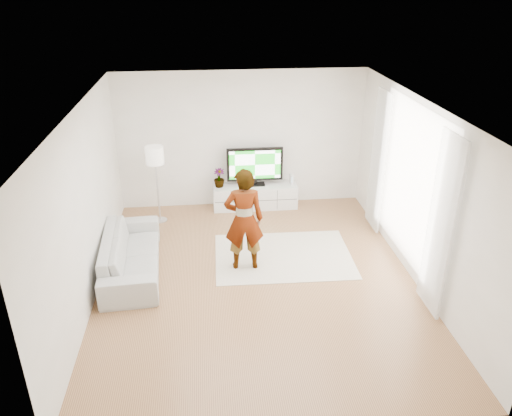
{
  "coord_description": "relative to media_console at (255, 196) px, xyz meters",
  "views": [
    {
      "loc": [
        -0.73,
        -6.72,
        4.47
      ],
      "look_at": [
        0.02,
        0.4,
        1.09
      ],
      "focal_mm": 35.0,
      "sensor_mm": 36.0,
      "label": 1
    }
  ],
  "objects": [
    {
      "name": "floor",
      "position": [
        -0.25,
        -2.76,
        -0.24
      ],
      "size": [
        6.0,
        6.0,
        0.0
      ],
      "primitive_type": "plane",
      "color": "#AF7F4F",
      "rests_on": "ground"
    },
    {
      "name": "ceiling",
      "position": [
        -0.25,
        -2.76,
        2.56
      ],
      "size": [
        6.0,
        6.0,
        0.0
      ],
      "primitive_type": "plane",
      "color": "white",
      "rests_on": "wall_back"
    },
    {
      "name": "wall_left",
      "position": [
        -2.75,
        -2.76,
        1.16
      ],
      "size": [
        0.02,
        6.0,
        2.8
      ],
      "primitive_type": "cube",
      "color": "white",
      "rests_on": "floor"
    },
    {
      "name": "wall_right",
      "position": [
        2.25,
        -2.76,
        1.16
      ],
      "size": [
        0.02,
        6.0,
        2.8
      ],
      "primitive_type": "cube",
      "color": "white",
      "rests_on": "floor"
    },
    {
      "name": "wall_back",
      "position": [
        -0.25,
        0.24,
        1.16
      ],
      "size": [
        5.0,
        0.02,
        2.8
      ],
      "primitive_type": "cube",
      "color": "white",
      "rests_on": "floor"
    },
    {
      "name": "wall_front",
      "position": [
        -0.25,
        -5.76,
        1.16
      ],
      "size": [
        5.0,
        0.02,
        2.8
      ],
      "primitive_type": "cube",
      "color": "white",
      "rests_on": "floor"
    },
    {
      "name": "window",
      "position": [
        2.23,
        -2.46,
        1.21
      ],
      "size": [
        0.01,
        2.6,
        2.5
      ],
      "primitive_type": "cube",
      "color": "white",
      "rests_on": "wall_right"
    },
    {
      "name": "curtain_near",
      "position": [
        2.15,
        -3.76,
        1.11
      ],
      "size": [
        0.04,
        0.7,
        2.6
      ],
      "primitive_type": "cube",
      "color": "white",
      "rests_on": "floor"
    },
    {
      "name": "curtain_far",
      "position": [
        2.15,
        -1.16,
        1.11
      ],
      "size": [
        0.04,
        0.7,
        2.6
      ],
      "primitive_type": "cube",
      "color": "white",
      "rests_on": "floor"
    },
    {
      "name": "media_console",
      "position": [
        0.0,
        0.0,
        0.0
      ],
      "size": [
        1.74,
        0.49,
        0.49
      ],
      "color": "silver",
      "rests_on": "floor"
    },
    {
      "name": "television",
      "position": [
        -0.0,
        0.03,
        0.68
      ],
      "size": [
        1.15,
        0.23,
        0.8
      ],
      "color": "black",
      "rests_on": "media_console"
    },
    {
      "name": "game_console",
      "position": [
        0.76,
        -0.0,
        0.35
      ],
      "size": [
        0.07,
        0.16,
        0.21
      ],
      "rotation": [
        0.0,
        0.0,
        0.14
      ],
      "color": "white",
      "rests_on": "media_console"
    },
    {
      "name": "potted_plant",
      "position": [
        -0.74,
        0.0,
        0.44
      ],
      "size": [
        0.22,
        0.22,
        0.39
      ],
      "primitive_type": "imported",
      "rotation": [
        0.0,
        0.0,
        -0.0
      ],
      "color": "#3F7238",
      "rests_on": "media_console"
    },
    {
      "name": "rug",
      "position": [
        0.28,
        -2.08,
        -0.24
      ],
      "size": [
        2.39,
        1.75,
        0.01
      ],
      "primitive_type": "cube",
      "rotation": [
        0.0,
        0.0,
        -0.03
      ],
      "color": "beige",
      "rests_on": "floor"
    },
    {
      "name": "player",
      "position": [
        -0.42,
        -2.35,
        0.64
      ],
      "size": [
        0.64,
        0.43,
        1.75
      ],
      "primitive_type": "imported",
      "rotation": [
        0.0,
        0.0,
        3.13
      ],
      "color": "#334772",
      "rests_on": "rug"
    },
    {
      "name": "sofa",
      "position": [
        -2.27,
        -2.27,
        0.08
      ],
      "size": [
        1.01,
        2.27,
        0.65
      ],
      "primitive_type": "imported",
      "rotation": [
        0.0,
        0.0,
        1.63
      ],
      "color": "#AEAEAA",
      "rests_on": "floor"
    },
    {
      "name": "floor_lamp",
      "position": [
        -1.95,
        -0.45,
        1.06
      ],
      "size": [
        0.34,
        0.34,
        1.54
      ],
      "color": "silver",
      "rests_on": "floor"
    }
  ]
}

